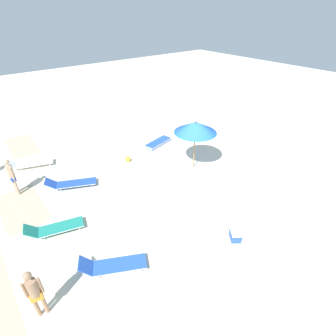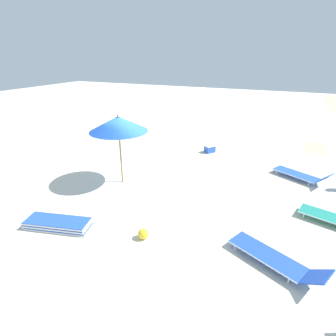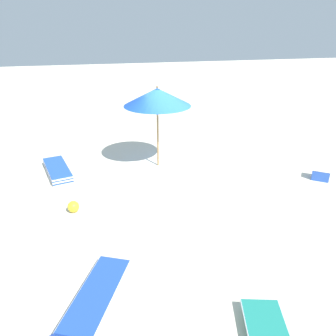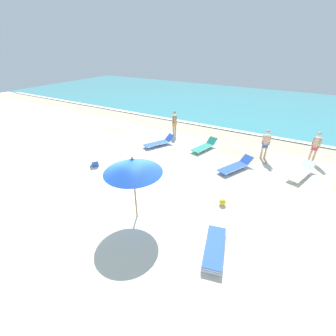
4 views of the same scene
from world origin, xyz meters
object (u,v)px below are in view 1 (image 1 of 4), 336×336
at_px(sun_lounger_beside_umbrella, 30,163).
at_px(sun_lounger_near_water_left, 55,228).
at_px(lounger_stack, 158,143).
at_px(sun_lounger_near_water_right, 113,265).
at_px(beach_ball, 128,159).
at_px(sun_lounger_under_umbrella, 71,183).
at_px(beachgoer_shoreline_child, 35,292).
at_px(beachgoer_wading_adult, 11,175).
at_px(cooler_box, 235,235).
at_px(beach_umbrella, 196,127).

relative_size(sun_lounger_beside_umbrella, sun_lounger_near_water_left, 1.08).
bearing_deg(lounger_stack, sun_lounger_beside_umbrella, 58.33).
height_order(sun_lounger_near_water_right, beach_ball, sun_lounger_near_water_right).
bearing_deg(sun_lounger_under_umbrella, sun_lounger_beside_umbrella, 43.65).
bearing_deg(beach_ball, beachgoer_shoreline_child, 132.78).
distance_m(beachgoer_wading_adult, cooler_box, 9.67).
distance_m(lounger_stack, beachgoer_shoreline_child, 10.64).
height_order(beachgoer_shoreline_child, beach_ball, beachgoer_shoreline_child).
xyz_separation_m(beach_umbrella, sun_lounger_near_water_right, (-2.95, 6.30, -2.05)).
bearing_deg(beach_umbrella, lounger_stack, -1.44).
distance_m(sun_lounger_near_water_left, beachgoer_wading_adult, 3.58).
bearing_deg(cooler_box, sun_lounger_near_water_left, -94.08).
xyz_separation_m(sun_lounger_beside_umbrella, sun_lounger_near_water_left, (-5.49, 0.56, 0.01)).
height_order(sun_lounger_beside_umbrella, sun_lounger_near_water_right, sun_lounger_near_water_right).
bearing_deg(sun_lounger_beside_umbrella, sun_lounger_under_umbrella, -143.33).
relative_size(beach_umbrella, beach_ball, 8.98).
relative_size(lounger_stack, sun_lounger_near_water_left, 0.93).
bearing_deg(sun_lounger_under_umbrella, beach_ball, -58.17).
bearing_deg(beachgoer_wading_adult, lounger_stack, -100.68).
relative_size(lounger_stack, sun_lounger_under_umbrella, 0.86).
distance_m(beach_umbrella, lounger_stack, 3.86).
bearing_deg(sun_lounger_near_water_left, sun_lounger_under_umbrella, -17.47).
bearing_deg(sun_lounger_under_umbrella, sun_lounger_near_water_left, 172.48).
xyz_separation_m(sun_lounger_beside_umbrella, sun_lounger_near_water_right, (-8.30, -0.35, 0.01)).
distance_m(beach_umbrella, sun_lounger_beside_umbrella, 8.78).
bearing_deg(sun_lounger_beside_umbrella, sun_lounger_near_water_left, -167.42).
distance_m(sun_lounger_near_water_left, beach_ball, 5.59).
bearing_deg(sun_lounger_beside_umbrella, beach_ball, -103.73).
height_order(sun_lounger_beside_umbrella, cooler_box, sun_lounger_beside_umbrella).
bearing_deg(beach_ball, sun_lounger_under_umbrella, 96.42).
xyz_separation_m(sun_lounger_under_umbrella, cooler_box, (-6.85, -3.45, -0.02)).
relative_size(beach_umbrella, cooler_box, 4.27).
distance_m(beachgoer_wading_adult, beach_ball, 5.48).
xyz_separation_m(beachgoer_wading_adult, cooler_box, (-7.87, -5.56, -0.81)).
distance_m(sun_lounger_near_water_right, cooler_box, 4.42).
bearing_deg(beachgoer_shoreline_child, sun_lounger_near_water_left, 79.43).
relative_size(lounger_stack, sun_lounger_beside_umbrella, 0.86).
relative_size(sun_lounger_beside_umbrella, sun_lounger_near_water_right, 1.07).
xyz_separation_m(sun_lounger_near_water_left, sun_lounger_near_water_right, (-2.82, -0.91, 0.00)).
xyz_separation_m(sun_lounger_near_water_right, cooler_box, (-1.60, -4.11, -0.03)).
relative_size(beach_umbrella, beachgoer_shoreline_child, 1.48).
bearing_deg(cooler_box, beach_umbrella, -168.43).
bearing_deg(beachgoer_shoreline_child, sun_lounger_beside_umbrella, 91.08).
height_order(lounger_stack, sun_lounger_under_umbrella, sun_lounger_under_umbrella).
bearing_deg(sun_lounger_near_water_right, beachgoer_wading_adult, 40.72).
xyz_separation_m(beachgoer_shoreline_child, cooler_box, (-1.54, -6.32, -0.81)).
distance_m(sun_lounger_under_umbrella, beach_ball, 3.29).
distance_m(sun_lounger_near_water_right, beachgoer_shoreline_child, 2.34).
bearing_deg(sun_lounger_near_water_left, beachgoer_wading_adult, 24.22).
bearing_deg(sun_lounger_near_water_right, beach_umbrella, -37.19).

